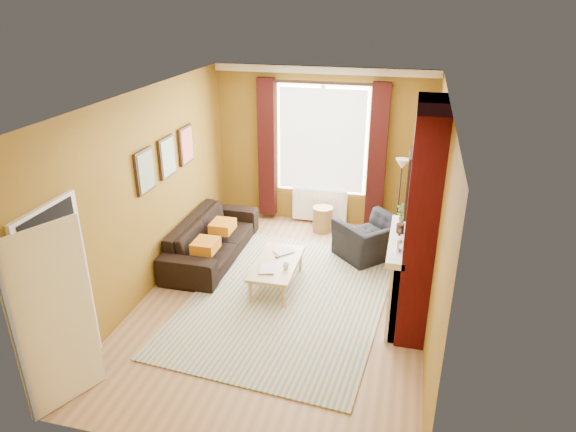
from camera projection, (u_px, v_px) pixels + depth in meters
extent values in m
plane|color=olive|center=(284.00, 298.00, 7.16)|extent=(5.50, 5.50, 0.00)
cube|color=brown|center=(322.00, 148.00, 9.04)|extent=(3.80, 0.02, 2.80)
cube|color=brown|center=(199.00, 332.00, 4.16)|extent=(3.80, 0.02, 2.80)
cube|color=brown|center=(436.00, 220.00, 6.18)|extent=(0.02, 5.50, 2.80)
cube|color=brown|center=(149.00, 193.00, 7.02)|extent=(0.02, 5.50, 2.80)
cube|color=white|center=(283.00, 96.00, 6.04)|extent=(3.80, 5.50, 0.01)
cube|color=#420909|center=(421.00, 219.00, 6.22)|extent=(0.35, 1.40, 2.80)
cube|color=white|center=(398.00, 278.00, 6.60)|extent=(0.12, 1.30, 1.10)
cube|color=white|center=(398.00, 240.00, 6.40)|extent=(0.22, 1.40, 0.08)
cube|color=white|center=(394.00, 304.00, 6.10)|extent=(0.16, 0.14, 1.04)
cube|color=white|center=(399.00, 259.00, 7.13)|extent=(0.16, 0.14, 1.04)
cube|color=black|center=(400.00, 285.00, 6.64)|extent=(0.06, 0.80, 0.90)
cube|color=black|center=(396.00, 312.00, 6.81)|extent=(0.20, 1.00, 0.06)
cube|color=white|center=(398.00, 244.00, 6.04)|extent=(0.03, 0.12, 0.16)
cube|color=black|center=(399.00, 236.00, 6.27)|extent=(0.03, 0.10, 0.14)
cylinder|color=black|center=(400.00, 228.00, 6.49)|extent=(0.10, 0.10, 0.12)
cube|color=black|center=(408.00, 183.00, 6.08)|extent=(0.03, 0.60, 0.75)
cube|color=#A06D36|center=(407.00, 183.00, 6.08)|extent=(0.01, 0.52, 0.66)
cube|color=white|center=(324.00, 70.00, 8.47)|extent=(3.80, 0.08, 0.12)
cube|color=white|center=(322.00, 140.00, 8.96)|extent=(1.60, 0.04, 1.90)
cube|color=white|center=(322.00, 141.00, 8.92)|extent=(1.50, 0.02, 1.80)
cube|color=white|center=(322.00, 140.00, 8.94)|extent=(0.06, 0.04, 1.90)
cube|color=#350D0C|center=(267.00, 149.00, 9.18)|extent=(0.30, 0.16, 2.50)
cube|color=#350D0C|center=(377.00, 157.00, 8.74)|extent=(0.30, 0.16, 2.50)
cylinder|color=black|center=(323.00, 83.00, 8.48)|extent=(2.30, 0.05, 0.05)
cube|color=white|center=(320.00, 205.00, 9.38)|extent=(1.00, 0.10, 0.60)
cube|color=white|center=(295.00, 204.00, 9.42)|extent=(0.04, 0.03, 0.56)
cube|color=white|center=(301.00, 205.00, 9.40)|extent=(0.04, 0.03, 0.56)
cube|color=white|center=(307.00, 205.00, 9.37)|extent=(0.04, 0.03, 0.56)
cube|color=white|center=(313.00, 206.00, 9.35)|extent=(0.04, 0.03, 0.56)
cube|color=white|center=(319.00, 206.00, 9.33)|extent=(0.04, 0.03, 0.56)
cube|color=white|center=(324.00, 207.00, 9.30)|extent=(0.04, 0.03, 0.56)
cube|color=white|center=(330.00, 207.00, 9.28)|extent=(0.04, 0.03, 0.56)
cube|color=white|center=(336.00, 208.00, 9.25)|extent=(0.04, 0.03, 0.56)
cube|color=white|center=(343.00, 208.00, 9.23)|extent=(0.04, 0.03, 0.56)
cube|color=black|center=(145.00, 171.00, 6.78)|extent=(0.04, 0.44, 0.58)
cube|color=gold|center=(146.00, 171.00, 6.78)|extent=(0.01, 0.38, 0.52)
cube|color=black|center=(167.00, 157.00, 7.36)|extent=(0.04, 0.44, 0.58)
cube|color=green|center=(168.00, 157.00, 7.36)|extent=(0.01, 0.38, 0.52)
cube|color=black|center=(186.00, 145.00, 7.94)|extent=(0.04, 0.44, 0.58)
cube|color=#D73555|center=(187.00, 145.00, 7.93)|extent=(0.01, 0.38, 0.52)
cube|color=white|center=(61.00, 297.00, 5.35)|extent=(0.05, 0.94, 2.06)
cube|color=black|center=(62.00, 298.00, 5.35)|extent=(0.02, 0.80, 1.98)
cube|color=white|center=(55.00, 320.00, 4.99)|extent=(0.37, 0.74, 1.98)
imported|color=#487D37|center=(402.00, 214.00, 6.73)|extent=(0.14, 0.10, 0.27)
cube|color=#B7650F|center=(206.00, 246.00, 7.54)|extent=(0.34, 0.40, 0.16)
cube|color=#B7650F|center=(223.00, 226.00, 8.16)|extent=(0.34, 0.40, 0.16)
cube|color=teal|center=(287.00, 299.00, 7.12)|extent=(2.88, 3.79, 0.02)
imported|color=black|center=(212.00, 238.00, 8.18)|extent=(0.87, 2.22, 0.65)
imported|color=black|center=(371.00, 239.00, 8.17)|extent=(1.29, 1.30, 0.64)
cube|color=tan|center=(277.00, 263.00, 7.32)|extent=(0.60, 1.18, 0.05)
cylinder|color=tan|center=(250.00, 293.00, 6.98)|extent=(0.05, 0.05, 0.34)
cylinder|color=tan|center=(284.00, 297.00, 6.88)|extent=(0.05, 0.05, 0.34)
cylinder|color=tan|center=(271.00, 257.00, 7.92)|extent=(0.05, 0.05, 0.34)
cylinder|color=tan|center=(301.00, 260.00, 7.82)|extent=(0.05, 0.05, 0.34)
cylinder|color=olive|center=(323.00, 219.00, 9.12)|extent=(0.43, 0.43, 0.44)
cylinder|color=black|center=(395.00, 243.00, 8.72)|extent=(0.25, 0.25, 0.03)
cylinder|color=black|center=(398.00, 204.00, 8.44)|extent=(0.02, 0.02, 1.38)
cone|color=beige|center=(402.00, 164.00, 8.16)|extent=(0.25, 0.25, 0.17)
imported|color=#999999|center=(259.00, 269.00, 7.10)|extent=(0.27, 0.32, 0.03)
imported|color=#999999|center=(280.00, 249.00, 7.66)|extent=(0.34, 0.34, 0.02)
imported|color=#999999|center=(286.00, 266.00, 7.11)|extent=(0.11, 0.11, 0.08)
cube|color=#29292B|center=(279.00, 256.00, 7.47)|extent=(0.08, 0.16, 0.02)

